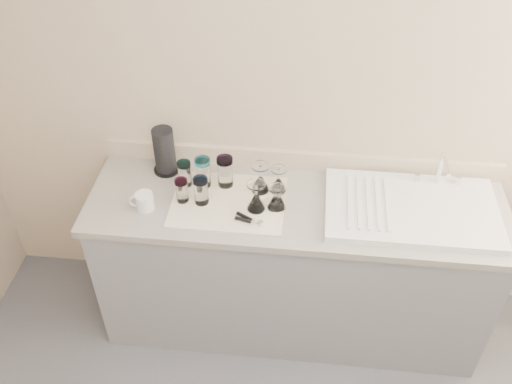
# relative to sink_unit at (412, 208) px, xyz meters

# --- Properties ---
(room_envelope) EXTENTS (3.54, 3.50, 2.52)m
(room_envelope) POSITION_rel_sink_unit_xyz_m (-0.55, -1.20, 0.64)
(room_envelope) COLOR #4D4D51
(room_envelope) RESTS_ON ground
(counter_unit) EXTENTS (2.06, 0.62, 0.90)m
(counter_unit) POSITION_rel_sink_unit_xyz_m (-0.55, -0.00, -0.47)
(counter_unit) COLOR slate
(counter_unit) RESTS_ON ground
(sink_unit) EXTENTS (0.82, 0.50, 0.22)m
(sink_unit) POSITION_rel_sink_unit_xyz_m (0.00, 0.00, 0.00)
(sink_unit) COLOR white
(sink_unit) RESTS_ON counter_unit
(dish_towel) EXTENTS (0.55, 0.42, 0.01)m
(dish_towel) POSITION_rel_sink_unit_xyz_m (-0.88, -0.03, -0.02)
(dish_towel) COLOR white
(dish_towel) RESTS_ON counter_unit
(tumbler_teal) EXTENTS (0.07, 0.07, 0.14)m
(tumbler_teal) POSITION_rel_sink_unit_xyz_m (-1.12, 0.08, 0.06)
(tumbler_teal) COLOR white
(tumbler_teal) RESTS_ON dish_towel
(tumbler_cyan) EXTENTS (0.08, 0.08, 0.16)m
(tumbler_cyan) POSITION_rel_sink_unit_xyz_m (-1.03, 0.08, 0.07)
(tumbler_cyan) COLOR white
(tumbler_cyan) RESTS_ON dish_towel
(tumbler_purple) EXTENTS (0.08, 0.08, 0.16)m
(tumbler_purple) POSITION_rel_sink_unit_xyz_m (-0.92, 0.10, 0.07)
(tumbler_purple) COLOR white
(tumbler_purple) RESTS_ON dish_towel
(tumbler_magenta) EXTENTS (0.06, 0.06, 0.13)m
(tumbler_magenta) POSITION_rel_sink_unit_xyz_m (-1.11, -0.05, 0.05)
(tumbler_magenta) COLOR white
(tumbler_magenta) RESTS_ON dish_towel
(tumbler_blue) EXTENTS (0.07, 0.07, 0.15)m
(tumbler_blue) POSITION_rel_sink_unit_xyz_m (-1.01, -0.05, 0.06)
(tumbler_blue) COLOR white
(tumbler_blue) RESTS_ON dish_towel
(goblet_back_left) EXTENTS (0.09, 0.09, 0.16)m
(goblet_back_left) POSITION_rel_sink_unit_xyz_m (-0.74, 0.07, 0.04)
(goblet_back_left) COLOR white
(goblet_back_left) RESTS_ON dish_towel
(goblet_back_right) EXTENTS (0.08, 0.08, 0.14)m
(goblet_back_right) POSITION_rel_sink_unit_xyz_m (-0.65, 0.07, 0.04)
(goblet_back_right) COLOR white
(goblet_back_right) RESTS_ON dish_towel
(goblet_front_left) EXTENTS (0.09, 0.09, 0.16)m
(goblet_front_left) POSITION_rel_sink_unit_xyz_m (-0.74, -0.07, 0.04)
(goblet_front_left) COLOR white
(goblet_front_left) RESTS_ON dish_towel
(goblet_front_right) EXTENTS (0.07, 0.07, 0.13)m
(goblet_front_right) POSITION_rel_sink_unit_xyz_m (-0.66, -0.05, 0.03)
(goblet_front_right) COLOR white
(goblet_front_right) RESTS_ON dish_towel
(goblet_extra) EXTENTS (0.07, 0.07, 0.12)m
(goblet_extra) POSITION_rel_sink_unit_xyz_m (-0.64, -0.05, 0.03)
(goblet_extra) COLOR white
(goblet_extra) RESTS_ON dish_towel
(can_opener) EXTENTS (0.14, 0.09, 0.02)m
(can_opener) POSITION_rel_sink_unit_xyz_m (-0.77, -0.16, -0.00)
(can_opener) COLOR silver
(can_opener) RESTS_ON dish_towel
(white_mug) EXTENTS (0.13, 0.10, 0.09)m
(white_mug) POSITION_rel_sink_unit_xyz_m (-1.28, -0.12, 0.02)
(white_mug) COLOR white
(white_mug) RESTS_ON counter_unit
(paper_towel_roll) EXTENTS (0.13, 0.13, 0.25)m
(paper_towel_roll) POSITION_rel_sink_unit_xyz_m (-1.24, 0.18, 0.10)
(paper_towel_roll) COLOR black
(paper_towel_roll) RESTS_ON counter_unit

